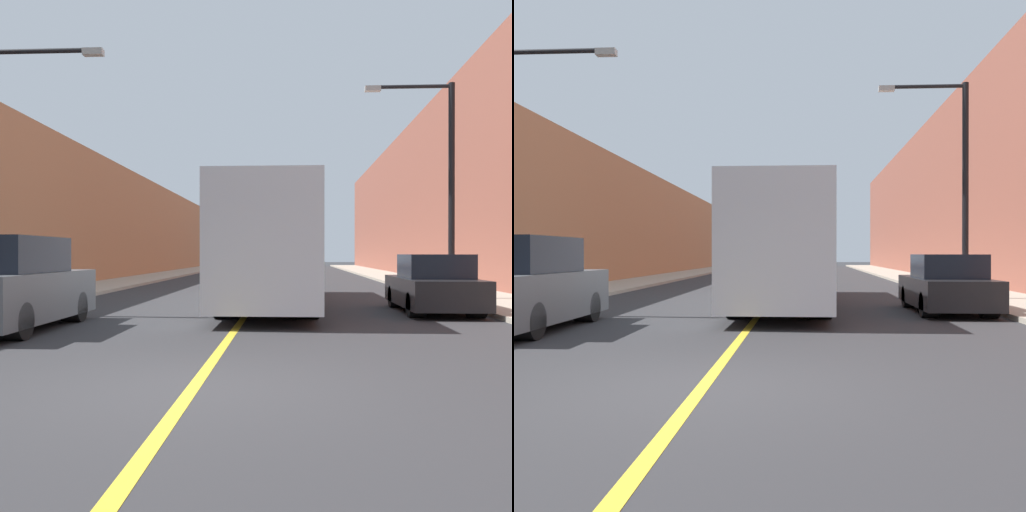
% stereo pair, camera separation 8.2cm
% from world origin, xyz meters
% --- Properties ---
extents(ground_plane, '(200.00, 200.00, 0.00)m').
position_xyz_m(ground_plane, '(0.00, 0.00, 0.00)').
color(ground_plane, '#2D2D30').
extents(sidewalk_left, '(2.94, 72.00, 0.13)m').
position_xyz_m(sidewalk_left, '(-7.41, 30.00, 0.06)').
color(sidewalk_left, '#A89E8C').
rests_on(sidewalk_left, ground).
extents(sidewalk_right, '(2.94, 72.00, 0.13)m').
position_xyz_m(sidewalk_right, '(7.41, 30.00, 0.06)').
color(sidewalk_right, '#A89E8C').
rests_on(sidewalk_right, ground).
extents(building_row_left, '(4.00, 72.00, 6.78)m').
position_xyz_m(building_row_left, '(-10.88, 30.00, 3.39)').
color(building_row_left, '#B2724C').
rests_on(building_row_left, ground).
extents(building_row_right, '(4.00, 72.00, 10.01)m').
position_xyz_m(building_row_right, '(10.88, 30.00, 5.00)').
color(building_row_right, brown).
rests_on(building_row_right, ground).
extents(road_center_line, '(0.16, 72.00, 0.01)m').
position_xyz_m(road_center_line, '(0.00, 30.00, 0.00)').
color(road_center_line, gold).
rests_on(road_center_line, ground).
extents(bus, '(2.47, 12.30, 3.28)m').
position_xyz_m(bus, '(0.55, 11.15, 1.76)').
color(bus, silver).
rests_on(bus, ground).
extents(parked_suv_left, '(1.99, 4.65, 1.88)m').
position_xyz_m(parked_suv_left, '(-4.55, 4.95, 0.87)').
color(parked_suv_left, '#51565B').
rests_on(parked_suv_left, ground).
extents(car_right_near, '(1.81, 4.34, 1.52)m').
position_xyz_m(car_right_near, '(4.85, 9.09, 0.68)').
color(car_right_near, black).
rests_on(car_right_near, ground).
extents(street_lamp_left, '(2.84, 0.24, 6.55)m').
position_xyz_m(street_lamp_left, '(-5.95, 7.77, 3.95)').
color(street_lamp_left, black).
rests_on(street_lamp_left, sidewalk_left).
extents(street_lamp_right, '(2.84, 0.24, 6.85)m').
position_xyz_m(street_lamp_right, '(5.96, 12.60, 4.10)').
color(street_lamp_right, black).
rests_on(street_lamp_right, sidewalk_right).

